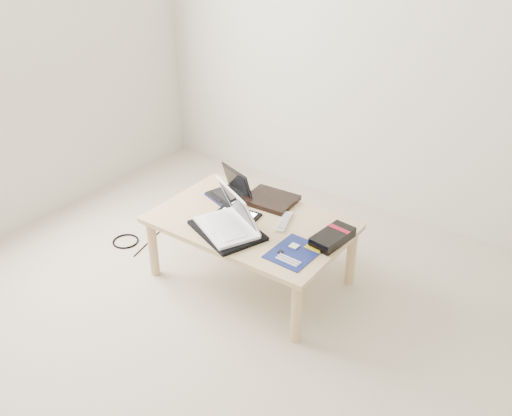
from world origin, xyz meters
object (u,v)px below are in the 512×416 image
Objects in this scene: coffee_table at (251,228)px; netbook at (231,192)px; gpu_box at (333,237)px; white_laptop at (230,220)px.

netbook reaches higher than coffee_table.
netbook is at bearing 149.33° from coffee_table.
netbook is 1.12× the size of gpu_box.
white_laptop is (-0.03, -0.15, 0.12)m from coffee_table.
white_laptop reaches higher than coffee_table.
netbook is 0.72× the size of white_laptop.
netbook reaches higher than gpu_box.
coffee_table is 0.19m from white_laptop.
netbook is (-0.26, 0.15, 0.09)m from coffee_table.
coffee_table is at bearing 78.38° from white_laptop.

